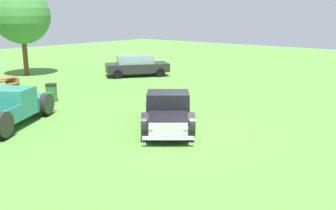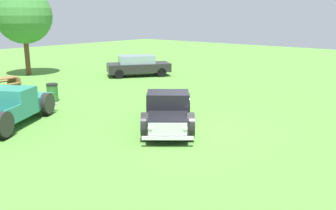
% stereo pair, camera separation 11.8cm
% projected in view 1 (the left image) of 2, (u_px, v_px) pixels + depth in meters
% --- Properties ---
extents(ground_plane, '(80.00, 80.00, 0.00)m').
position_uv_depth(ground_plane, '(187.00, 131.00, 14.51)').
color(ground_plane, '#548C38').
extents(pickup_truck_foreground, '(4.85, 4.44, 1.49)m').
position_uv_depth(pickup_truck_foreground, '(168.00, 112.00, 14.57)').
color(pickup_truck_foreground, black).
rests_on(pickup_truck_foreground, ground_plane).
extents(pickup_truck_behind_left, '(5.13, 3.98, 1.51)m').
position_uv_depth(pickup_truck_behind_left, '(13.00, 107.00, 15.37)').
color(pickup_truck_behind_left, '#2D8475').
rests_on(pickup_truck_behind_left, ground_plane).
extents(sedan_distant_a, '(4.78, 4.17, 1.52)m').
position_uv_depth(sedan_distant_a, '(137.00, 65.00, 27.24)').
color(sedan_distant_a, black).
rests_on(sedan_distant_a, ground_plane).
extents(picnic_table, '(1.89, 1.60, 0.78)m').
position_uv_depth(picnic_table, '(0.00, 83.00, 21.88)').
color(picnic_table, olive).
rests_on(picnic_table, ground_plane).
extents(trash_can, '(0.59, 0.59, 0.95)m').
position_uv_depth(trash_can, '(51.00, 93.00, 19.27)').
color(trash_can, '#2D6B2D').
rests_on(trash_can, ground_plane).
extents(oak_tree_west, '(4.08, 4.08, 6.41)m').
position_uv_depth(oak_tree_west, '(22.00, 16.00, 26.83)').
color(oak_tree_west, brown).
rests_on(oak_tree_west, ground_plane).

